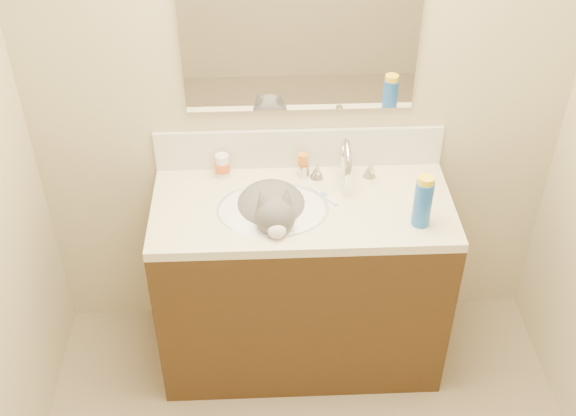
{
  "coord_description": "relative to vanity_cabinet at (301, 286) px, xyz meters",
  "views": [
    {
      "loc": [
        -0.16,
        -1.29,
        2.61
      ],
      "look_at": [
        -0.06,
        0.92,
        0.88
      ],
      "focal_mm": 45.0,
      "sensor_mm": 36.0,
      "label": 1
    }
  ],
  "objects": [
    {
      "name": "room_shell",
      "position": [
        0.0,
        -0.97,
        1.08
      ],
      "size": [
        2.24,
        2.54,
        2.52
      ],
      "color": "#C0B18F",
      "rests_on": "ground"
    },
    {
      "name": "vanity_cabinet",
      "position": [
        0.0,
        0.0,
        0.0
      ],
      "size": [
        1.2,
        0.55,
        0.82
      ],
      "primitive_type": "cube",
      "color": "#392410",
      "rests_on": "ground"
    },
    {
      "name": "counter_slab",
      "position": [
        0.0,
        0.0,
        0.43
      ],
      "size": [
        1.2,
        0.55,
        0.04
      ],
      "primitive_type": "cube",
      "color": "beige",
      "rests_on": "vanity_cabinet"
    },
    {
      "name": "basin",
      "position": [
        -0.12,
        -0.03,
        0.38
      ],
      "size": [
        0.45,
        0.36,
        0.14
      ],
      "primitive_type": "ellipsoid",
      "color": "white",
      "rests_on": "vanity_cabinet"
    },
    {
      "name": "faucet",
      "position": [
        0.18,
        0.14,
        0.54
      ],
      "size": [
        0.28,
        0.2,
        0.21
      ],
      "color": "silver",
      "rests_on": "counter_slab"
    },
    {
      "name": "cat",
      "position": [
        -0.12,
        -0.02,
        0.42
      ],
      "size": [
        0.36,
        0.43,
        0.33
      ],
      "rotation": [
        0.0,
        0.0,
        0.08
      ],
      "color": "#504D50",
      "rests_on": "basin"
    },
    {
      "name": "backsplash",
      "position": [
        0.0,
        0.26,
        0.54
      ],
      "size": [
        1.2,
        0.02,
        0.18
      ],
      "primitive_type": "cube",
      "color": "silver",
      "rests_on": "counter_slab"
    },
    {
      "name": "mirror",
      "position": [
        0.0,
        0.26,
        1.13
      ],
      "size": [
        0.9,
        0.02,
        0.8
      ],
      "primitive_type": "cube",
      "color": "white",
      "rests_on": "room_shell"
    },
    {
      "name": "pill_bottle",
      "position": [
        -0.32,
        0.21,
        0.5
      ],
      "size": [
        0.06,
        0.06,
        0.1
      ],
      "primitive_type": "cylinder",
      "rotation": [
        0.0,
        0.0,
        0.08
      ],
      "color": "white",
      "rests_on": "counter_slab"
    },
    {
      "name": "pill_label",
      "position": [
        -0.32,
        0.21,
        0.5
      ],
      "size": [
        0.07,
        0.07,
        0.04
      ],
      "primitive_type": "cylinder",
      "rotation": [
        0.0,
        0.0,
        0.08
      ],
      "color": "#D45D23",
      "rests_on": "pill_bottle"
    },
    {
      "name": "silver_jar",
      "position": [
        0.02,
        0.19,
        0.48
      ],
      "size": [
        0.07,
        0.07,
        0.06
      ],
      "primitive_type": "cylinder",
      "rotation": [
        0.0,
        0.0,
        0.42
      ],
      "color": "#B7B7BC",
      "rests_on": "counter_slab"
    },
    {
      "name": "amber_bottle",
      "position": [
        0.01,
        0.2,
        0.5
      ],
      "size": [
        0.04,
        0.04,
        0.1
      ],
      "primitive_type": "cylinder",
      "rotation": [
        0.0,
        0.0,
        0.01
      ],
      "color": "orange",
      "rests_on": "counter_slab"
    },
    {
      "name": "toothbrush",
      "position": [
        0.09,
        0.04,
        0.46
      ],
      "size": [
        0.11,
        0.13,
        0.01
      ],
      "primitive_type": "cube",
      "rotation": [
        0.0,
        0.0,
        0.64
      ],
      "color": "white",
      "rests_on": "counter_slab"
    },
    {
      "name": "toothbrush_head",
      "position": [
        0.09,
        0.04,
        0.46
      ],
      "size": [
        0.03,
        0.03,
        0.02
      ],
      "primitive_type": "cube",
      "rotation": [
        0.0,
        0.0,
        0.64
      ],
      "color": "#719FF1",
      "rests_on": "counter_slab"
    },
    {
      "name": "spray_can",
      "position": [
        0.44,
        -0.14,
        0.55
      ],
      "size": [
        0.08,
        0.08,
        0.19
      ],
      "primitive_type": "cylinder",
      "rotation": [
        0.0,
        0.0,
        0.13
      ],
      "color": "blue",
      "rests_on": "counter_slab"
    },
    {
      "name": "spray_cap",
      "position": [
        0.44,
        -0.14,
        0.65
      ],
      "size": [
        0.07,
        0.07,
        0.04
      ],
      "primitive_type": "cylinder",
      "rotation": [
        0.0,
        0.0,
        0.13
      ],
      "color": "yellow",
      "rests_on": "spray_can"
    }
  ]
}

